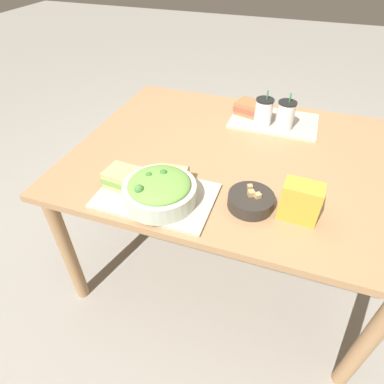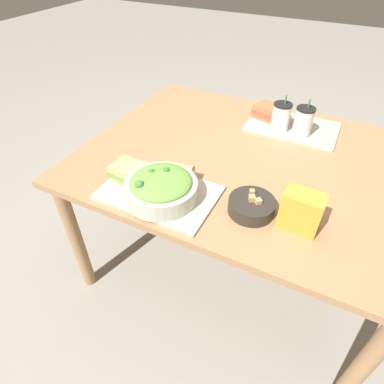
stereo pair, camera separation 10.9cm
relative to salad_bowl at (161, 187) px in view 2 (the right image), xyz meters
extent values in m
plane|color=gray|center=(0.18, 0.41, -0.76)|extent=(12.00, 12.00, 0.00)
cube|color=#A37A51|center=(0.18, 0.41, -0.07)|extent=(1.37, 1.09, 0.03)
cylinder|color=#A37A51|center=(-0.45, -0.08, -0.43)|extent=(0.06, 0.06, 0.67)
cylinder|color=#A37A51|center=(0.80, -0.08, -0.43)|extent=(0.06, 0.06, 0.67)
cylinder|color=#A37A51|center=(-0.45, 0.89, -0.43)|extent=(0.06, 0.06, 0.67)
cylinder|color=#A37A51|center=(0.80, 0.89, -0.43)|extent=(0.06, 0.06, 0.67)
cube|color=#BCB29E|center=(-0.03, 0.02, -0.05)|extent=(0.42, 0.28, 0.01)
cube|color=#BCB29E|center=(0.30, 0.74, -0.05)|extent=(0.42, 0.28, 0.01)
cylinder|color=beige|center=(0.00, 0.00, -0.01)|extent=(0.26, 0.26, 0.07)
ellipsoid|color=#6B9E42|center=(0.00, 0.00, 0.02)|extent=(0.22, 0.22, 0.05)
sphere|color=#38702D|center=(0.00, 0.04, 0.04)|extent=(0.03, 0.03, 0.03)
sphere|color=#427F38|center=(-0.04, -0.06, 0.04)|extent=(0.03, 0.03, 0.03)
sphere|color=#38702D|center=(-0.04, 0.01, 0.04)|extent=(0.03, 0.03, 0.03)
cube|color=beige|center=(-0.03, 0.03, 0.03)|extent=(0.06, 0.06, 0.01)
cube|color=beige|center=(0.00, -0.01, 0.03)|extent=(0.06, 0.07, 0.01)
cylinder|color=#2D2823|center=(0.31, 0.09, -0.03)|extent=(0.16, 0.16, 0.05)
cylinder|color=brown|center=(0.31, 0.09, -0.02)|extent=(0.15, 0.15, 0.01)
cube|color=tan|center=(0.30, 0.09, 0.00)|extent=(0.03, 0.03, 0.02)
cube|color=tan|center=(0.29, 0.12, 0.00)|extent=(0.02, 0.02, 0.02)
cube|color=tan|center=(0.33, 0.08, 0.00)|extent=(0.03, 0.03, 0.02)
cube|color=tan|center=(-0.15, 0.03, -0.04)|extent=(0.16, 0.11, 0.02)
cube|color=#6B9E47|center=(-0.15, 0.03, -0.02)|extent=(0.16, 0.12, 0.02)
cube|color=tan|center=(-0.15, 0.03, 0.01)|extent=(0.16, 0.11, 0.02)
cylinder|color=tan|center=(0.00, 0.12, -0.01)|extent=(0.12, 0.08, 0.07)
cylinder|color=beige|center=(0.06, 0.13, -0.01)|extent=(0.01, 0.06, 0.06)
cube|color=olive|center=(0.18, 0.76, -0.04)|extent=(0.17, 0.14, 0.02)
cube|color=#C64C38|center=(0.18, 0.76, -0.02)|extent=(0.18, 0.14, 0.02)
cube|color=olive|center=(0.18, 0.76, 0.01)|extent=(0.17, 0.14, 0.02)
cylinder|color=silver|center=(0.25, 0.67, 0.01)|extent=(0.08, 0.08, 0.12)
cylinder|color=black|center=(0.25, 0.67, 0.01)|extent=(0.07, 0.07, 0.10)
cylinder|color=black|center=(0.25, 0.67, 0.08)|extent=(0.08, 0.08, 0.01)
cylinder|color=green|center=(0.25, 0.67, 0.10)|extent=(0.01, 0.01, 0.05)
cylinder|color=silver|center=(0.35, 0.67, 0.01)|extent=(0.08, 0.08, 0.12)
cylinder|color=maroon|center=(0.35, 0.67, 0.01)|extent=(0.07, 0.07, 0.10)
cylinder|color=black|center=(0.35, 0.67, 0.08)|extent=(0.08, 0.08, 0.01)
cylinder|color=green|center=(0.36, 0.67, 0.10)|extent=(0.01, 0.01, 0.05)
cube|color=gold|center=(0.47, 0.09, 0.01)|extent=(0.13, 0.09, 0.14)
camera|label=1|loc=(0.39, -0.77, 0.72)|focal=30.00mm
camera|label=2|loc=(0.49, -0.73, 0.72)|focal=30.00mm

